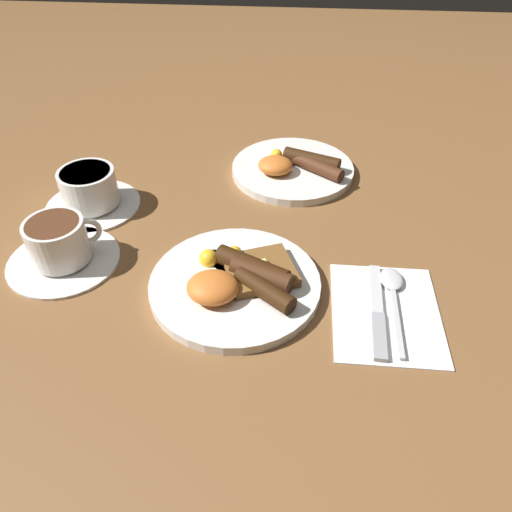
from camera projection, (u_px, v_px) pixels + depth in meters
name	position (u px, v px, depth m)	size (l,w,h in m)	color
ground_plane	(235.00, 288.00, 0.71)	(3.00, 3.00, 0.00)	brown
breakfast_plate_near	(238.00, 281.00, 0.70)	(0.24, 0.24, 0.05)	silver
breakfast_plate_far	(293.00, 168.00, 0.94)	(0.23, 0.23, 0.04)	silver
teacup_near	(60.00, 246.00, 0.74)	(0.17, 0.17, 0.07)	silver
teacup_far	(90.00, 191.00, 0.85)	(0.16, 0.16, 0.07)	silver
napkin	(386.00, 312.00, 0.68)	(0.14, 0.18, 0.01)	white
knife	(378.00, 314.00, 0.67)	(0.02, 0.17, 0.01)	silver
spoon	(393.00, 288.00, 0.70)	(0.03, 0.17, 0.01)	silver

